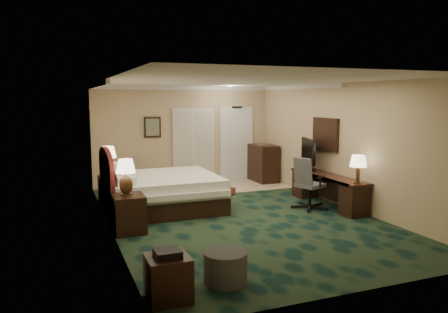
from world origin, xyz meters
name	(u,v)px	position (x,y,z in m)	size (l,w,h in m)	color
floor	(237,216)	(0.00, 0.00, 0.00)	(5.00, 7.50, 0.00)	black
ceiling	(238,81)	(0.00, 0.00, 2.70)	(5.00, 7.50, 0.00)	silver
wall_back	(184,135)	(0.00, 3.75, 1.35)	(5.00, 0.00, 2.70)	#CCB689
wall_front	(362,184)	(0.00, -3.75, 1.35)	(5.00, 0.00, 2.70)	#CCB689
wall_left	(108,156)	(-2.50, 0.00, 1.35)	(0.00, 7.50, 2.70)	#CCB689
wall_right	(343,145)	(2.50, 0.00, 1.35)	(0.00, 7.50, 2.70)	#CCB689
crown_molding	(238,84)	(0.00, 0.00, 2.65)	(5.00, 7.50, 0.10)	silver
tile_patch	(226,186)	(0.90, 2.90, 0.01)	(3.20, 1.70, 0.01)	#C2AA8E
headboard	(107,182)	(-2.44, 1.00, 0.70)	(0.12, 2.00, 1.40)	#45160D
entry_door	(236,144)	(1.55, 3.72, 1.05)	(1.02, 0.06, 2.18)	silver
closet_doors	(194,146)	(0.25, 3.71, 1.05)	(1.20, 0.06, 2.10)	beige
wall_art	(152,127)	(-0.90, 3.71, 1.60)	(0.45, 0.06, 0.55)	#54675E
wall_mirror	(325,134)	(2.46, 0.60, 1.55)	(0.05, 0.95, 0.75)	white
bed	(163,192)	(-1.26, 1.14, 0.36)	(2.29, 2.12, 0.73)	white
nightstand_near	(129,214)	(-2.21, -0.27, 0.34)	(0.54, 0.61, 0.67)	black
nightstand_far	(110,189)	(-2.24, 2.25, 0.30)	(0.48, 0.55, 0.60)	black
lamp_near	(126,177)	(-2.24, -0.23, 0.99)	(0.34, 0.34, 0.64)	#2F200D
lamp_far	(108,161)	(-2.25, 2.25, 0.94)	(0.37, 0.37, 0.69)	#2F200D
bed_bench	(208,194)	(-0.23, 1.15, 0.24)	(0.49, 1.42, 0.48)	maroon
ottoman	(225,267)	(-1.41, -2.88, 0.20)	(0.57, 0.57, 0.40)	#333335
side_table	(168,278)	(-2.22, -3.10, 0.27)	(0.50, 0.50, 0.54)	black
desk	(327,190)	(2.23, 0.12, 0.34)	(0.51, 2.36, 0.68)	black
tv	(308,154)	(2.18, 0.87, 1.06)	(0.08, 0.97, 0.75)	black
desk_lamp	(358,169)	(2.20, -0.92, 0.97)	(0.33, 0.33, 0.58)	#2F200D
desk_chair	(310,183)	(1.71, 0.01, 0.57)	(0.66, 0.62, 1.13)	#474752
minibar	(263,163)	(2.17, 3.20, 0.53)	(0.55, 1.00, 1.05)	black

